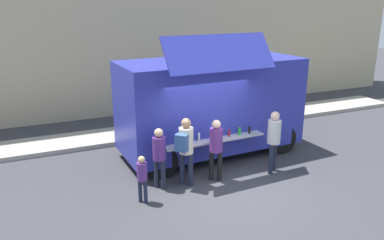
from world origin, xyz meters
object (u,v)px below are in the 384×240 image
customer_front_ordering (216,145)px  customer_mid_with_backpack (185,145)px  customer_extra_browsing (274,137)px  customer_rear_waiting (159,153)px  child_near_queue (142,175)px  trash_bin (274,107)px  food_truck_main (211,104)px

customer_front_ordering → customer_mid_with_backpack: (-0.84, 0.05, 0.10)m
customer_extra_browsing → customer_mid_with_backpack: bearing=49.5°
customer_rear_waiting → child_near_queue: 0.85m
trash_bin → customer_extra_browsing: customer_extra_browsing is taller
food_truck_main → customer_rear_waiting: 2.82m
food_truck_main → customer_front_ordering: size_ratio=3.30×
customer_rear_waiting → customer_front_ordering: bearing=-40.4°
trash_bin → customer_front_ordering: (-4.76, -4.08, 0.51)m
food_truck_main → customer_extra_browsing: food_truck_main is taller
customer_front_ordering → trash_bin: bearing=-16.2°
customer_mid_with_backpack → customer_extra_browsing: (2.51, -0.24, -0.05)m
customer_front_ordering → customer_extra_browsing: customer_extra_browsing is taller
customer_front_ordering → customer_extra_browsing: size_ratio=0.95×
customer_rear_waiting → customer_mid_with_backpack: bearing=-43.9°
trash_bin → customer_extra_browsing: size_ratio=0.56×
trash_bin → customer_front_ordering: 6.29m
customer_extra_browsing → customer_rear_waiting: bearing=48.6°
customer_front_ordering → customer_mid_with_backpack: bearing=119.8°
customer_front_ordering → child_near_queue: bearing=133.3°
customer_mid_with_backpack → customer_rear_waiting: size_ratio=1.12×
customer_extra_browsing → customer_front_ordering: bearing=48.5°
food_truck_main → customer_front_ordering: (-0.74, -1.76, -0.60)m
trash_bin → customer_mid_with_backpack: size_ratio=0.55×
customer_front_ordering → customer_rear_waiting: (-1.50, 0.16, -0.05)m
customer_rear_waiting → customer_extra_browsing: customer_extra_browsing is taller
customer_mid_with_backpack → customer_extra_browsing: 2.53m
customer_mid_with_backpack → food_truck_main: bearing=4.5°
trash_bin → customer_mid_with_backpack: (-5.60, -4.03, 0.61)m
trash_bin → child_near_queue: bearing=-147.1°
child_near_queue → food_truck_main: bearing=-0.3°
customer_rear_waiting → food_truck_main: bearing=1.2°
child_near_queue → customer_front_ordering: bearing=-27.0°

